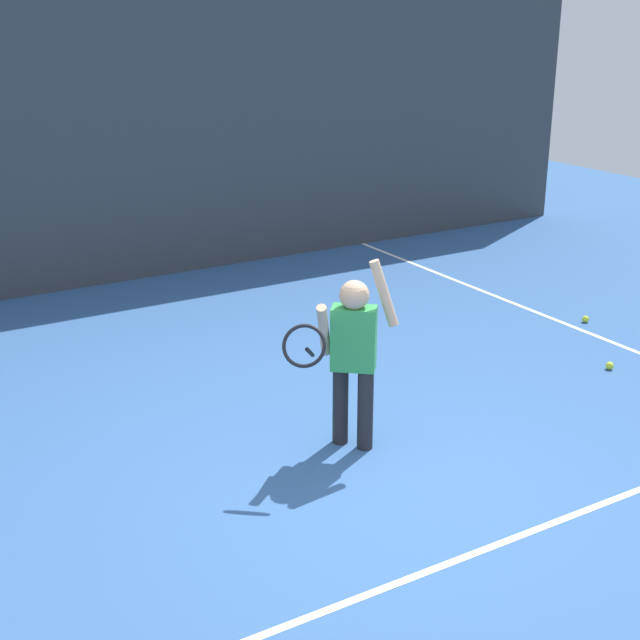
# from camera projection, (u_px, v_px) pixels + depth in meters

# --- Properties ---
(ground_plane) EXTENTS (20.00, 20.00, 0.00)m
(ground_plane) POSITION_uv_depth(u_px,v_px,m) (381.00, 487.00, 5.72)
(ground_plane) COLOR #335B93
(court_line_baseline) EXTENTS (9.00, 0.05, 0.00)m
(court_line_baseline) POSITION_uv_depth(u_px,v_px,m) (470.00, 555.00, 5.01)
(court_line_baseline) COLOR white
(court_line_baseline) RESTS_ON ground
(court_line_sideline) EXTENTS (0.05, 9.00, 0.00)m
(court_line_sideline) POSITION_uv_depth(u_px,v_px,m) (616.00, 344.00, 8.12)
(court_line_sideline) COLOR white
(court_line_sideline) RESTS_ON ground
(back_fence_windscreen) EXTENTS (12.90, 0.08, 3.07)m
(back_fence_windscreen) POSITION_uv_depth(u_px,v_px,m) (104.00, 143.00, 9.42)
(back_fence_windscreen) COLOR #383D42
(back_fence_windscreen) RESTS_ON ground
(fence_post_1) EXTENTS (0.09, 0.09, 3.22)m
(fence_post_1) POSITION_uv_depth(u_px,v_px,m) (101.00, 135.00, 9.44)
(fence_post_1) COLOR slate
(fence_post_1) RESTS_ON ground
(fence_post_2) EXTENTS (0.09, 0.09, 3.22)m
(fence_post_2) POSITION_uv_depth(u_px,v_px,m) (540.00, 103.00, 12.49)
(fence_post_2) COLOR slate
(fence_post_2) RESTS_ON ground
(tennis_player) EXTENTS (0.89, 0.50, 1.35)m
(tennis_player) POSITION_uv_depth(u_px,v_px,m) (352.00, 349.00, 6.01)
(tennis_player) COLOR #232326
(tennis_player) RESTS_ON ground
(tennis_ball_1) EXTENTS (0.07, 0.07, 0.07)m
(tennis_ball_1) POSITION_uv_depth(u_px,v_px,m) (586.00, 319.00, 8.66)
(tennis_ball_1) COLOR #CCE033
(tennis_ball_1) RESTS_ON ground
(tennis_ball_3) EXTENTS (0.07, 0.07, 0.07)m
(tennis_ball_3) POSITION_uv_depth(u_px,v_px,m) (610.00, 366.00, 7.54)
(tennis_ball_3) COLOR #CCE033
(tennis_ball_3) RESTS_ON ground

